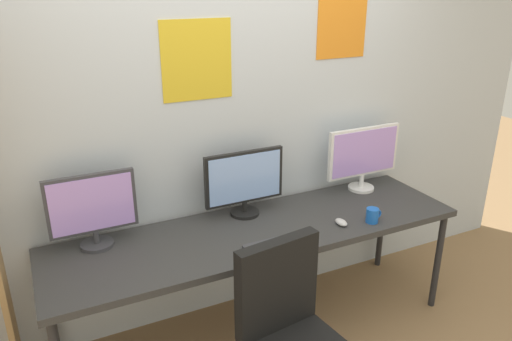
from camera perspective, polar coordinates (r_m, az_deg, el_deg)
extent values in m
cube|color=silver|center=(3.08, -3.04, 5.90)|extent=(4.89, 0.10, 2.60)
cube|color=orange|center=(3.31, 9.99, 16.85)|extent=(0.37, 0.01, 0.48)
cube|color=gold|center=(2.87, -6.87, 12.59)|extent=(0.42, 0.01, 0.45)
cube|color=#333333|center=(2.94, 0.43, -7.06)|extent=(2.49, 0.68, 0.04)
cylinder|color=#262628|center=(3.57, 20.34, -9.85)|extent=(0.04, 0.04, 0.70)
cylinder|color=#262628|center=(3.15, -22.78, -14.76)|extent=(0.04, 0.04, 0.70)
cylinder|color=#262628|center=(3.92, 14.35, -6.16)|extent=(0.04, 0.04, 0.70)
cube|color=black|center=(2.41, 2.47, -13.15)|extent=(0.45, 0.13, 0.48)
cylinder|color=#38383D|center=(2.88, -17.96, -8.14)|extent=(0.18, 0.18, 0.02)
cylinder|color=#38383D|center=(2.86, -18.06, -7.36)|extent=(0.03, 0.03, 0.07)
cube|color=#38383D|center=(2.78, -18.54, -3.65)|extent=(0.47, 0.03, 0.33)
cube|color=#B28CE5|center=(2.76, -18.49, -3.79)|extent=(0.43, 0.01, 0.30)
cylinder|color=black|center=(3.09, -1.31, -4.91)|extent=(0.18, 0.18, 0.02)
cylinder|color=black|center=(3.07, -1.31, -4.20)|extent=(0.03, 0.03, 0.06)
cube|color=black|center=(3.00, -1.38, -0.77)|extent=(0.51, 0.03, 0.33)
cube|color=#8CB2F2|center=(2.98, -1.25, -0.88)|extent=(0.47, 0.01, 0.30)
cylinder|color=silver|center=(3.53, 12.09, -1.97)|extent=(0.18, 0.18, 0.02)
cylinder|color=silver|center=(3.51, 12.16, -1.15)|extent=(0.03, 0.03, 0.09)
cube|color=silver|center=(3.44, 12.38, 2.17)|extent=(0.56, 0.03, 0.34)
cube|color=#B28CE5|center=(3.42, 12.55, 2.09)|extent=(0.51, 0.01, 0.31)
cube|color=#38383D|center=(2.75, 2.59, -8.55)|extent=(0.38, 0.13, 0.02)
ellipsoid|color=silver|center=(3.00, 9.87, -5.95)|extent=(0.06, 0.10, 0.03)
cylinder|color=blue|center=(3.06, 13.35, -5.10)|extent=(0.08, 0.08, 0.09)
torus|color=blue|center=(3.08, 13.93, -4.94)|extent=(0.06, 0.01, 0.06)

